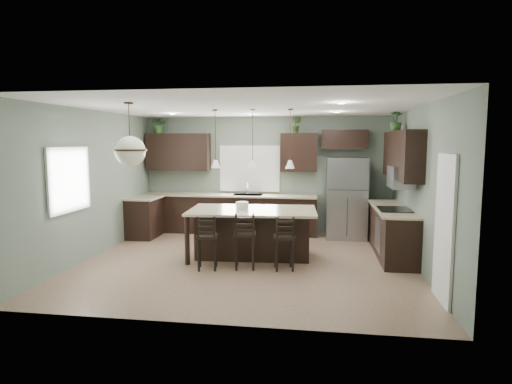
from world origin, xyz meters
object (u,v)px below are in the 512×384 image
object	(u,v)px
plant_back_left	(160,124)
kitchen_island	(253,233)
bar_stool_left	(207,242)
bar_stool_right	(284,243)
bar_stool_center	(245,241)
refrigerator	(347,198)
serving_dish	(242,206)

from	to	relation	value
plant_back_left	kitchen_island	bearing A→B (deg)	-40.00
bar_stool_left	bar_stool_right	world-z (taller)	bar_stool_left
bar_stool_right	plant_back_left	xyz separation A→B (m)	(-3.30, 2.95, 2.16)
bar_stool_left	bar_stool_center	distance (m)	0.65
plant_back_left	refrigerator	bearing A→B (deg)	-3.44
bar_stool_right	plant_back_left	distance (m)	4.92
refrigerator	kitchen_island	distance (m)	2.73
bar_stool_left	bar_stool_center	xyz separation A→B (m)	(0.64, 0.13, 0.02)
kitchen_island	bar_stool_right	world-z (taller)	bar_stool_right
kitchen_island	bar_stool_left	xyz separation A→B (m)	(-0.65, -0.91, 0.02)
refrigerator	plant_back_left	xyz separation A→B (m)	(-4.50, 0.27, 1.71)
kitchen_island	bar_stool_center	distance (m)	0.78
serving_dish	plant_back_left	world-z (taller)	plant_back_left
serving_dish	bar_stool_left	world-z (taller)	serving_dish
kitchen_island	plant_back_left	size ratio (longest dim) A/B	5.01
serving_dish	plant_back_left	distance (m)	3.68
refrigerator	bar_stool_left	world-z (taller)	refrigerator
kitchen_island	bar_stool_left	bearing A→B (deg)	-129.08
bar_stool_left	plant_back_left	xyz separation A→B (m)	(-1.98, 3.12, 2.16)
kitchen_island	serving_dish	size ratio (longest dim) A/B	9.92
bar_stool_right	plant_back_left	size ratio (longest dim) A/B	2.01
kitchen_island	bar_stool_center	world-z (taller)	bar_stool_center
refrigerator	bar_stool_center	world-z (taller)	refrigerator
refrigerator	kitchen_island	xyz separation A→B (m)	(-1.87, -1.94, -0.46)
serving_dish	bar_stool_right	xyz separation A→B (m)	(0.86, -0.73, -0.52)
serving_dish	bar_stool_center	distance (m)	0.93
serving_dish	bar_stool_center	xyz separation A→B (m)	(0.18, -0.77, -0.49)
serving_dish	bar_stool_right	bearing A→B (deg)	-40.13
refrigerator	serving_dish	size ratio (longest dim) A/B	7.71
bar_stool_center	plant_back_left	world-z (taller)	plant_back_left
bar_stool_center	plant_back_left	bearing A→B (deg)	122.48
bar_stool_center	plant_back_left	size ratio (longest dim) A/B	2.11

